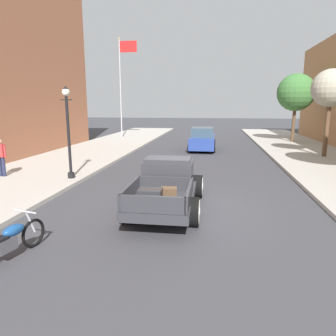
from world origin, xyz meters
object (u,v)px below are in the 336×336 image
car_background_blue (202,140)px  street_lamp_near (68,126)px  flagpole (122,77)px  hotrod_truck_gunmetal (168,183)px  street_tree_third (296,93)px  pedestrian_sidewalk_left (1,155)px  motorcycle_parked (7,241)px  street_tree_second (331,89)px

car_background_blue → street_lamp_near: size_ratio=1.12×
car_background_blue → flagpole: size_ratio=0.47×
hotrod_truck_gunmetal → street_lamp_near: size_ratio=1.29×
hotrod_truck_gunmetal → street_tree_third: 20.21m
hotrod_truck_gunmetal → street_tree_third: (8.05, 18.21, 3.50)m
street_lamp_near → flagpole: size_ratio=0.42×
hotrod_truck_gunmetal → pedestrian_sidewalk_left: size_ratio=3.01×
car_background_blue → street_tree_third: size_ratio=0.76×
pedestrian_sidewalk_left → street_tree_third: size_ratio=0.29×
street_lamp_near → flagpole: flagpole is taller
motorcycle_parked → street_tree_second: street_tree_second is taller
car_background_blue → flagpole: (-7.85, 6.54, 5.00)m
hotrod_truck_gunmetal → car_background_blue: (0.58, 13.00, 0.01)m
motorcycle_parked → car_background_blue: size_ratio=0.48×
motorcycle_parked → street_tree_third: 25.09m
pedestrian_sidewalk_left → flagpole: size_ratio=0.18×
pedestrian_sidewalk_left → street_tree_second: street_tree_second is taller
hotrod_truck_gunmetal → street_lamp_near: 5.56m
pedestrian_sidewalk_left → car_background_blue: bearing=51.5°
car_background_blue → street_tree_second: (7.54, -2.62, 3.40)m
pedestrian_sidewalk_left → street_tree_second: (15.87, 7.87, 3.08)m
hotrod_truck_gunmetal → street_tree_second: bearing=52.0°
hotrod_truck_gunmetal → pedestrian_sidewalk_left: 8.15m
street_lamp_near → street_tree_third: (12.66, 15.57, 1.86)m
hotrod_truck_gunmetal → flagpole: bearing=110.4°
street_lamp_near → street_tree_second: 15.00m
motorcycle_parked → hotrod_truck_gunmetal: bearing=56.0°
pedestrian_sidewalk_left → flagpole: flagpole is taller
hotrod_truck_gunmetal → street_tree_second: size_ratio=0.96×
street_lamp_near → street_tree_second: street_tree_second is taller
street_lamp_near → street_tree_second: (12.73, 7.74, 1.78)m
pedestrian_sidewalk_left → street_lamp_near: street_lamp_near is taller
street_tree_second → street_lamp_near: bearing=-148.7°
car_background_blue → pedestrian_sidewalk_left: 13.40m
motorcycle_parked → pedestrian_sidewalk_left: size_ratio=1.26×
car_background_blue → street_lamp_near: 11.70m
street_tree_second → street_tree_third: street_tree_third is taller
pedestrian_sidewalk_left → street_lamp_near: 3.40m
street_tree_second → hotrod_truck_gunmetal: bearing=-128.0°
car_background_blue → pedestrian_sidewalk_left: size_ratio=2.61×
street_tree_third → motorcycle_parked: bearing=-115.9°
flagpole → car_background_blue: bearing=-39.8°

